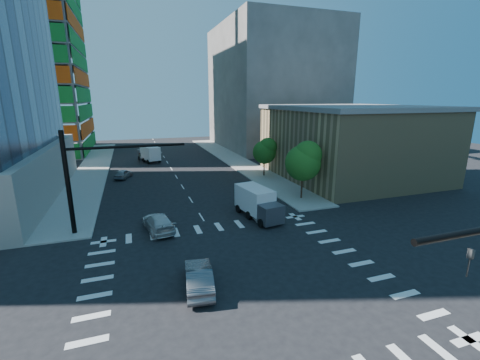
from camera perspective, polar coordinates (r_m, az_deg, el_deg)
name	(u,v)px	position (r m, az deg, el deg)	size (l,w,h in m)	color
ground	(240,278)	(22.39, -0.02, -17.08)	(160.00, 160.00, 0.00)	black
road_markings	(240,278)	(22.38, -0.02, -17.07)	(20.00, 20.00, 0.01)	silver
sidewalk_ne	(234,160)	(62.09, -1.05, 3.63)	(5.00, 60.00, 0.15)	gray
sidewalk_nw	(93,169)	(59.55, -24.61, 1.84)	(5.00, 60.00, 0.15)	gray
construction_building	(8,30)	(83.76, -35.96, 20.73)	(25.16, 34.50, 70.60)	slate
commercial_building	(350,142)	(51.16, 18.96, 6.48)	(20.50, 22.50, 10.60)	tan
bg_building_ne	(272,88)	(80.27, 5.74, 16.00)	(24.00, 30.00, 28.00)	#605B57
signal_mast_nw	(86,172)	(30.45, -25.68, 1.22)	(10.20, 0.40, 9.00)	black
tree_south	(304,160)	(37.74, 11.39, 3.43)	(4.16, 4.16, 6.82)	#382316
tree_north	(265,151)	(48.55, 4.55, 5.24)	(3.54, 3.52, 5.78)	#382316
car_nb_far	(254,195)	(37.61, 2.47, -2.68)	(2.13, 4.62, 1.29)	black
car_sb_near	(158,222)	(30.20, -14.33, -7.29)	(2.13, 5.23, 1.52)	silver
car_sb_mid	(123,174)	(50.89, -20.04, 1.03)	(1.60, 3.98, 1.36)	gray
car_sb_cross	(199,277)	(21.19, -7.33, -16.76)	(1.63, 4.66, 1.54)	#57585D
box_truck_near	(259,206)	(31.93, 3.42, -4.59)	(3.24, 5.94, 2.96)	black
box_truck_far	(149,155)	(62.95, -15.95, 4.36)	(4.01, 6.09, 2.95)	black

